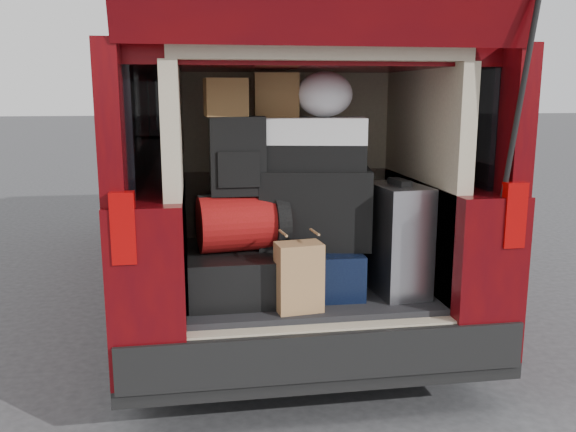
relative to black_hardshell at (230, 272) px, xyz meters
The scene contains 14 objects.
ground 0.79m from the black_hardshell, 20.55° to the right, with size 80.00×80.00×0.00m, color #323235.
minivan 1.77m from the black_hardshell, 76.86° to the left, with size 1.90×5.35×2.77m.
load_floor 0.57m from the black_hardshell, 17.53° to the left, with size 1.24×1.05×0.55m, color black.
black_hardshell is the anchor object (origin of this frame).
navy_hardshell 0.44m from the black_hardshell, ahead, with size 0.43×0.53×0.23m, color black.
silver_roller 0.87m from the black_hardshell, ahead, with size 0.23×0.37×0.56m, color silver.
kraft_bag 0.42m from the black_hardshell, 43.66° to the right, with size 0.21×0.14×0.33m, color #AD804E.
red_duffel 0.27m from the black_hardshell, 10.50° to the right, with size 0.43×0.28×0.28m, color maroon.
black_soft_case 0.55m from the black_hardshell, ahead, with size 0.56×0.34×0.40m, color black.
backpack 0.59m from the black_hardshell, 13.86° to the left, with size 0.27×0.16×0.39m, color black.
twotone_duffel 0.77m from the black_hardshell, ahead, with size 0.58×0.30×0.26m, color silver.
grocery_sack_lower 0.88m from the black_hardshell, 118.66° to the left, with size 0.20×0.16×0.18m, color brown.
grocery_sack_upper 0.93m from the black_hardshell, 26.22° to the left, with size 0.22×0.18×0.22m, color brown.
plastic_bag_center 1.02m from the black_hardshell, ahead, with size 0.28×0.27×0.23m, color white.
Camera 1 is at (-0.58, -2.84, 1.57)m, focal length 38.00 mm.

